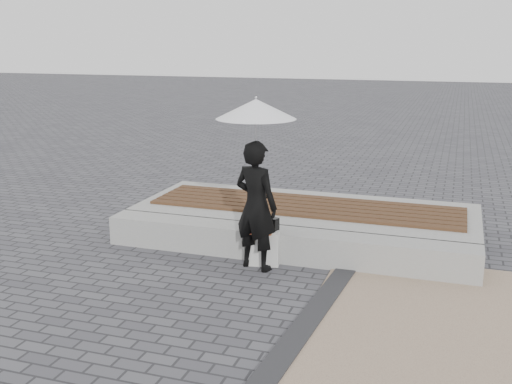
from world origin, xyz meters
TOP-DOWN VIEW (x-y plane):
  - ground at (0.00, 0.00)m, footprint 80.00×80.00m
  - edging_band at (0.75, -0.50)m, footprint 0.61×5.20m
  - seating_ledge at (0.00, 1.60)m, footprint 5.00×0.45m
  - timber_platform at (0.00, 2.80)m, footprint 5.00×2.00m
  - timber_decking at (0.00, 2.80)m, footprint 4.60×1.20m
  - woman at (-0.24, 1.16)m, footprint 0.69×0.56m
  - parasol at (-0.24, 1.16)m, footprint 0.98×0.98m
  - handbag at (-0.17, 1.44)m, footprint 0.31×0.19m
  - canvas_tote at (-0.19, 1.30)m, footprint 0.45×0.25m
  - magazine at (-0.19, 1.25)m, footprint 0.31×0.25m

SIDE VIEW (x-z plane):
  - ground at x=0.00m, z-range 0.00..0.00m
  - edging_band at x=0.75m, z-range 0.00..0.04m
  - seating_ledge at x=0.00m, z-range 0.00..0.40m
  - timber_platform at x=0.00m, z-range 0.00..0.40m
  - canvas_tote at x=-0.19m, z-range 0.00..0.45m
  - timber_decking at x=0.00m, z-range 0.40..0.44m
  - magazine at x=-0.19m, z-range 0.45..0.46m
  - handbag at x=-0.17m, z-range 0.40..0.61m
  - woman at x=-0.24m, z-range 0.00..1.65m
  - parasol at x=-0.24m, z-range 1.40..2.65m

